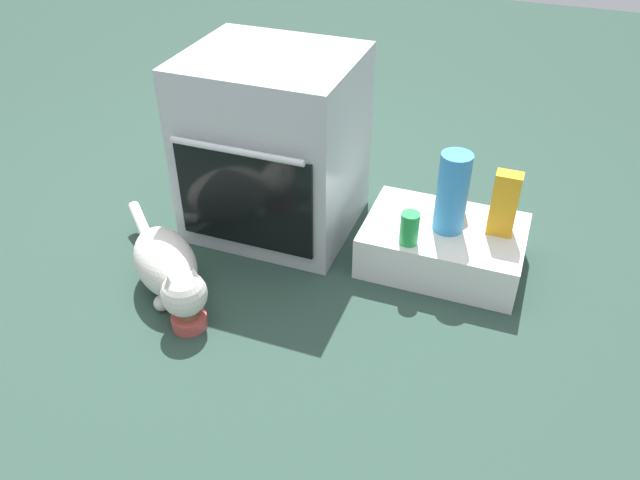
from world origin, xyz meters
name	(u,v)px	position (x,y,z in m)	size (l,w,h in m)	color
ground	(248,277)	(0.00, 0.00, 0.00)	(8.00, 8.00, 0.00)	#284238
oven	(274,145)	(-0.04, 0.37, 0.35)	(0.62, 0.58, 0.70)	#B7BABF
pantry_cabinet	(443,245)	(0.65, 0.33, 0.08)	(0.57, 0.40, 0.17)	white
food_bowl	(189,320)	(-0.07, -0.30, 0.03)	(0.12, 0.12, 0.07)	#C64C47
cat	(168,267)	(-0.21, -0.18, 0.12)	(0.58, 0.52, 0.22)	silver
sauce_jar	(457,196)	(0.66, 0.44, 0.24)	(0.08, 0.08, 0.14)	#D16023
soda_can	(409,228)	(0.54, 0.19, 0.23)	(0.07, 0.07, 0.12)	green
water_bottle	(452,193)	(0.66, 0.32, 0.32)	(0.11, 0.11, 0.30)	#388CD1
juice_carton	(504,204)	(0.83, 0.36, 0.29)	(0.09, 0.06, 0.24)	orange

